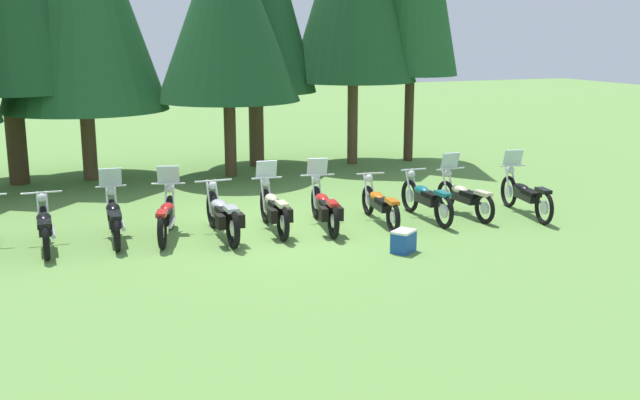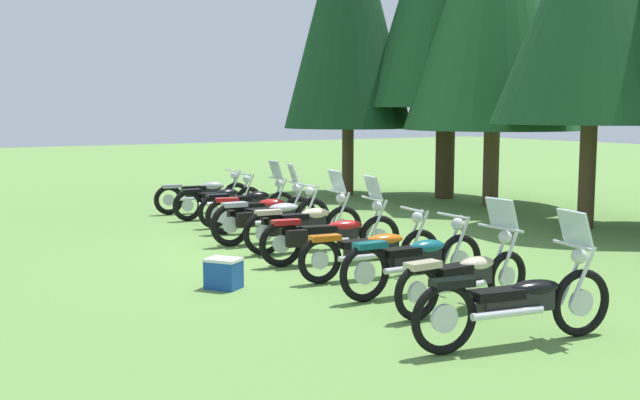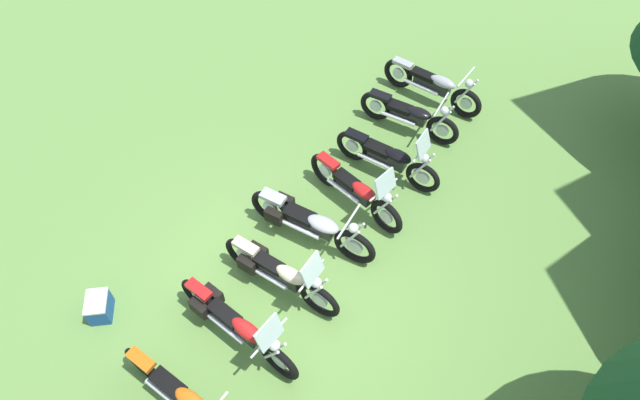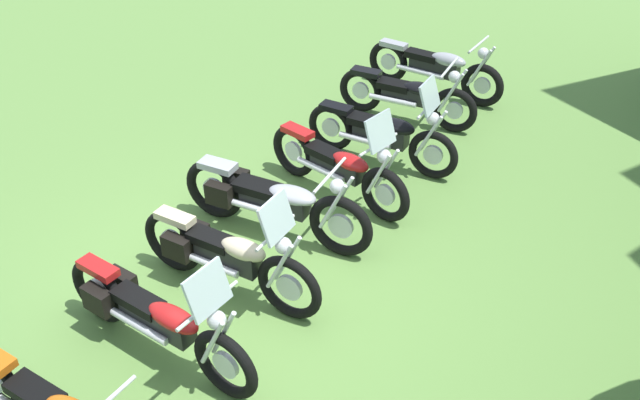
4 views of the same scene
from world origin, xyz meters
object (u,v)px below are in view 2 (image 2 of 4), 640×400
motorcycle_8 (415,260)px  motorcycle_10 (519,300)px  motorcycle_4 (271,217)px  motorcycle_9 (466,274)px  motorcycle_1 (219,200)px  motorcycle_2 (250,204)px  motorcycle_3 (263,210)px  motorcycle_0 (204,194)px  pine_tree_0 (348,3)px  motorcycle_6 (330,234)px  picnic_cooler (224,273)px  motorcycle_7 (372,249)px  motorcycle_5 (303,224)px

motorcycle_8 → motorcycle_10: (2.27, -0.45, 0.01)m
motorcycle_8 → motorcycle_10: motorcycle_10 is taller
motorcycle_4 → motorcycle_10: size_ratio=1.02×
motorcycle_4 → motorcycle_9: 5.46m
motorcycle_1 → motorcycle_2: size_ratio=0.98×
motorcycle_3 → motorcycle_10: bearing=-81.0°
motorcycle_1 → motorcycle_3: 2.27m
motorcycle_8 → motorcycle_9: motorcycle_9 is taller
motorcycle_2 → motorcycle_0: bearing=94.7°
motorcycle_1 → motorcycle_2: 1.29m
motorcycle_1 → pine_tree_0: 7.45m
motorcycle_9 → pine_tree_0: (-11.21, 5.68, 4.89)m
motorcycle_9 → motorcycle_6: bearing=85.6°
motorcycle_2 → picnic_cooler: size_ratio=3.89×
motorcycle_4 → motorcycle_8: size_ratio=1.07×
motorcycle_2 → pine_tree_0: (-3.73, 4.92, 4.87)m
motorcycle_6 → picnic_cooler: motorcycle_6 is taller
motorcycle_0 → motorcycle_3: bearing=-85.2°
motorcycle_7 → motorcycle_10: 3.39m
motorcycle_6 → picnic_cooler: (0.71, -2.15, -0.25)m
motorcycle_0 → motorcycle_5: size_ratio=1.03×
motorcycle_6 → motorcycle_7: motorcycle_6 is taller
motorcycle_9 → picnic_cooler: (-2.59, -2.04, -0.24)m
motorcycle_2 → motorcycle_10: motorcycle_10 is taller
motorcycle_5 → motorcycle_10: size_ratio=0.93×
motorcycle_4 → picnic_cooler: (2.86, -2.22, -0.26)m
motorcycle_5 → motorcycle_9: (4.36, -0.25, -0.03)m
motorcycle_6 → motorcycle_9: bearing=-82.2°
motorcycle_10 → pine_tree_0: pine_tree_0 is taller
motorcycle_1 → motorcycle_10: motorcycle_10 is taller
motorcycle_0 → motorcycle_5: bearing=-87.5°
motorcycle_3 → motorcycle_7: motorcycle_3 is taller
motorcycle_0 → motorcycle_8: 8.89m
motorcycle_1 → motorcycle_9: 8.79m
motorcycle_4 → motorcycle_10: 6.78m
motorcycle_0 → motorcycle_10: size_ratio=0.96×
pine_tree_0 → picnic_cooler: 12.65m
motorcycle_2 → motorcycle_3: size_ratio=1.02×
motorcycle_1 → picnic_cooler: (6.18, -2.68, -0.22)m
motorcycle_0 → motorcycle_3: 3.34m
picnic_cooler → motorcycle_1: bearing=156.6°
motorcycle_3 → motorcycle_5: size_ratio=0.96×
motorcycle_7 → motorcycle_10: (3.35, -0.52, 0.05)m
motorcycle_2 → motorcycle_4: motorcycle_2 is taller
motorcycle_6 → motorcycle_7: (1.25, -0.06, -0.04)m
motorcycle_2 → motorcycle_8: bearing=-93.2°
motorcycle_4 → motorcycle_9: (5.45, -0.19, -0.02)m
motorcycle_4 → motorcycle_5: bearing=-86.3°
motorcycle_7 → motorcycle_4: bearing=94.9°
motorcycle_0 → motorcycle_1: 1.07m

